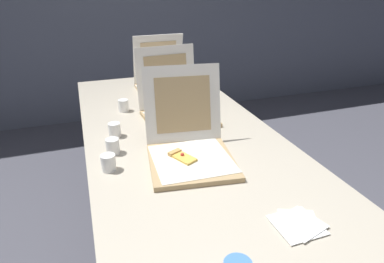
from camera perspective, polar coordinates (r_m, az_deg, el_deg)
name	(u,v)px	position (r m, az deg, el deg)	size (l,w,h in m)	color
table	(178,138)	(1.74, -2.36, -1.08)	(0.95, 2.15, 0.73)	#BCB29E
pizza_box_front	(189,148)	(1.43, -0.45, -2.84)	(0.41, 0.48, 0.37)	tan
pizza_box_middle	(176,109)	(1.86, -2.78, 3.98)	(0.38, 0.42, 0.38)	tan
pizza_box_back	(163,83)	(2.34, -5.03, 8.43)	(0.37, 0.37, 0.37)	tan
cup_white_far	(123,105)	(2.00, -11.79, 4.45)	(0.06, 0.06, 0.07)	white
cup_white_near_left	(108,163)	(1.40, -14.28, -5.25)	(0.06, 0.06, 0.07)	white
cup_white_mid	(115,130)	(1.68, -13.27, 0.30)	(0.06, 0.06, 0.07)	white
cup_white_near_center	(113,146)	(1.52, -13.57, -2.48)	(0.06, 0.06, 0.07)	white
napkin_pile	(299,223)	(1.15, 17.98, -14.90)	(0.17, 0.17, 0.01)	white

